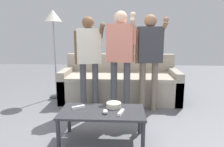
% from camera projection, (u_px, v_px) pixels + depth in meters
% --- Properties ---
extents(ground_plane, '(12.00, 12.00, 0.00)m').
position_uv_depth(ground_plane, '(101.00, 138.00, 2.58)').
color(ground_plane, slate).
extents(couch, '(2.18, 0.95, 0.85)m').
position_uv_depth(couch, '(120.00, 84.00, 4.08)').
color(couch, '#9E9384').
rests_on(couch, ground).
extents(coffee_table, '(0.98, 0.52, 0.39)m').
position_uv_depth(coffee_table, '(102.00, 115.00, 2.44)').
color(coffee_table, '#2D2D33').
rests_on(coffee_table, ground).
extents(snack_bowl, '(0.18, 0.18, 0.06)m').
position_uv_depth(snack_bowl, '(114.00, 105.00, 2.54)').
color(snack_bowl, beige).
rests_on(snack_bowl, coffee_table).
extents(game_remote_nunchuk, '(0.06, 0.09, 0.05)m').
position_uv_depth(game_remote_nunchuk, '(105.00, 111.00, 2.35)').
color(game_remote_nunchuk, white).
rests_on(game_remote_nunchuk, coffee_table).
extents(floor_lamp, '(0.33, 0.33, 1.70)m').
position_uv_depth(floor_lamp, '(53.00, 23.00, 3.98)').
color(floor_lamp, '#2D2D33').
rests_on(floor_lamp, ground).
extents(player_left, '(0.49, 0.33, 1.52)m').
position_uv_depth(player_left, '(89.00, 53.00, 3.33)').
color(player_left, '#47474C').
rests_on(player_left, ground).
extents(player_center, '(0.47, 0.38, 1.60)m').
position_uv_depth(player_center, '(121.00, 51.00, 3.22)').
color(player_center, '#47474C').
rests_on(player_center, ground).
extents(player_right, '(0.48, 0.30, 1.55)m').
position_uv_depth(player_right, '(149.00, 52.00, 3.31)').
color(player_right, '#756656').
rests_on(player_right, ground).
extents(game_remote_wand_near, '(0.15, 0.12, 0.03)m').
position_uv_depth(game_remote_wand_near, '(78.00, 107.00, 2.51)').
color(game_remote_wand_near, white).
rests_on(game_remote_wand_near, coffee_table).
extents(game_remote_wand_far, '(0.08, 0.17, 0.03)m').
position_uv_depth(game_remote_wand_far, '(121.00, 112.00, 2.34)').
color(game_remote_wand_far, white).
rests_on(game_remote_wand_far, coffee_table).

